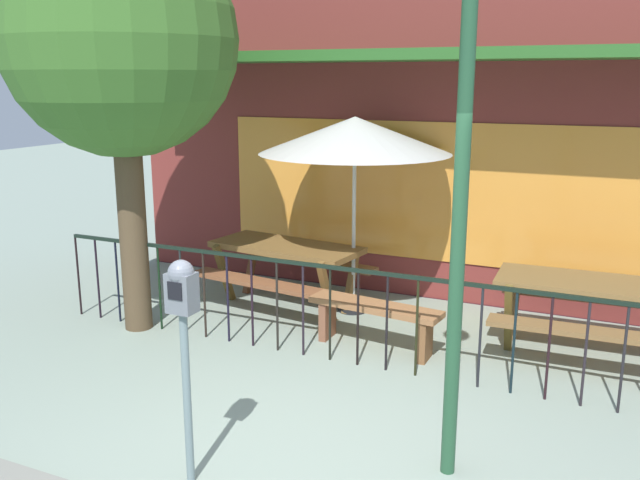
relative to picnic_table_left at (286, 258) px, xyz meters
name	(u,v)px	position (x,y,z in m)	size (l,w,h in m)	color
ground	(280,465)	(1.57, -3.14, -0.61)	(40.00, 40.00, 0.00)	gray
pub_storefront	(450,59)	(1.57, 1.26, 2.32)	(8.66, 1.49, 5.90)	#3B1A20
patio_fence_front	(373,302)	(1.57, -1.27, 0.05)	(7.30, 0.04, 0.97)	black
picnic_table_left	(286,258)	(0.00, 0.00, 0.00)	(1.96, 1.58, 0.79)	brown
picnic_table_right	(590,297)	(3.42, -0.09, 0.00)	(1.85, 1.43, 0.79)	brown
patio_umbrella	(355,136)	(0.79, 0.19, 1.46)	(2.19, 2.19, 2.29)	black
patio_bench	(375,316)	(1.43, -0.80, -0.26)	(1.43, 0.48, 0.48)	#94613B
parking_meter_near	(183,314)	(1.10, -3.57, 0.61)	(0.18, 0.17, 1.58)	slate
street_tree	(121,42)	(-1.17, -1.33, 2.45)	(2.39, 2.39, 4.29)	#4D3C28
street_lamp	(464,134)	(2.68, -2.71, 1.76)	(0.28, 0.28, 3.58)	#224C30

